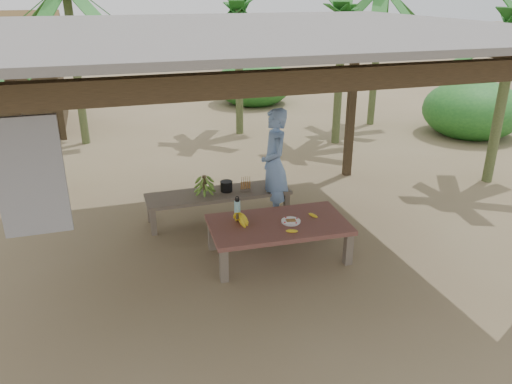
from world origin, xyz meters
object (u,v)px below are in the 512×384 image
object	(u,v)px
work_table	(278,227)
cooking_pot	(226,186)
woman	(274,165)
water_flask	(237,208)
bench	(219,196)
plate	(291,221)
ripe_banana_bunch	(237,219)

from	to	relation	value
work_table	cooking_pot	distance (m)	1.43
woman	water_flask	bearing A→B (deg)	-37.17
bench	plate	bearing A→B (deg)	-65.82
plate	woman	size ratio (longest dim) A/B	0.15
water_flask	cooking_pot	world-z (taller)	water_flask
water_flask	ripe_banana_bunch	bearing A→B (deg)	-105.14
cooking_pot	woman	size ratio (longest dim) A/B	0.10
cooking_pot	woman	bearing A→B (deg)	-15.27
ripe_banana_bunch	woman	distance (m)	1.43
work_table	plate	world-z (taller)	plate
ripe_banana_bunch	plate	xyz separation A→B (m)	(0.68, -0.15, -0.07)
woman	cooking_pot	bearing A→B (deg)	-98.82
bench	woman	xyz separation A→B (m)	(0.84, -0.18, 0.47)
bench	cooking_pot	xyz separation A→B (m)	(0.13, 0.01, 0.13)
plate	woman	xyz separation A→B (m)	(0.20, 1.24, 0.35)
bench	woman	world-z (taller)	woman
work_table	cooking_pot	size ratio (longest dim) A/B	10.17
plate	ripe_banana_bunch	bearing A→B (deg)	167.65
work_table	plate	distance (m)	0.18
bench	water_flask	size ratio (longest dim) A/B	7.23
ripe_banana_bunch	cooking_pot	distance (m)	1.30
water_flask	cooking_pot	size ratio (longest dim) A/B	1.68
work_table	bench	size ratio (longest dim) A/B	0.84
bench	ripe_banana_bunch	xyz separation A→B (m)	(-0.05, -1.27, 0.19)
plate	cooking_pot	xyz separation A→B (m)	(-0.50, 1.43, 0.01)
ripe_banana_bunch	woman	bearing A→B (deg)	50.93
ripe_banana_bunch	woman	xyz separation A→B (m)	(0.88, 1.09, 0.28)
ripe_banana_bunch	plate	world-z (taller)	ripe_banana_bunch
plate	woman	world-z (taller)	woman
water_flask	cooking_pot	distance (m)	1.07
cooking_pot	woman	distance (m)	0.81
ripe_banana_bunch	cooking_pot	xyz separation A→B (m)	(0.18, 1.28, -0.06)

